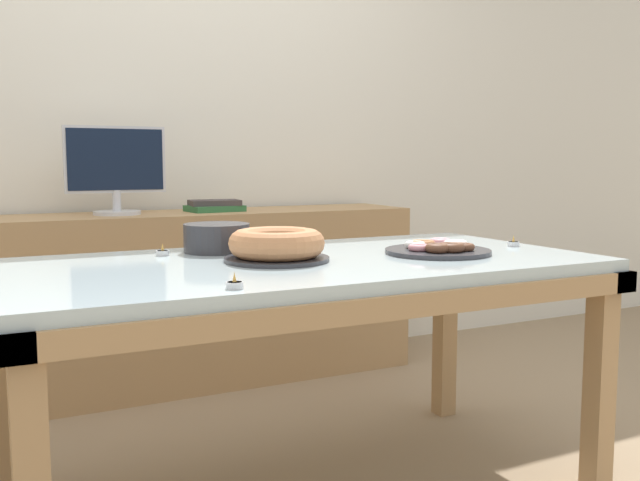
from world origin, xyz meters
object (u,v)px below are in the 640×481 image
Objects in this scene: tealight_left_edge at (235,284)px; pastry_platter at (439,249)px; cake_chocolate_round at (277,246)px; book_stack at (215,206)px; tealight_near_front at (513,243)px; computer_monitor at (116,170)px; plate_stack at (217,238)px; tealight_right_edge at (163,252)px.

pastry_platter is at bearing 20.32° from tealight_left_edge.
cake_chocolate_round reaches higher than pastry_platter.
tealight_near_front is at bearing -64.02° from book_stack.
tealight_near_front is (1.06, -1.28, -0.24)m from computer_monitor.
cake_chocolate_round is at bearing -73.13° from plate_stack.
book_stack is at bearing 79.53° from cake_chocolate_round.
cake_chocolate_round is at bearing 54.07° from tealight_left_edge.
tealight_near_front is at bearing 16.41° from tealight_left_edge.
computer_monitor is 0.47m from book_stack.
tealight_right_edge is (-1.12, 0.30, 0.00)m from tealight_near_front.
pastry_platter is at bearing -77.88° from book_stack.
tealight_left_edge is at bearing -125.93° from cake_chocolate_round.
tealight_left_edge is at bearing -107.03° from book_stack.
cake_chocolate_round is 7.64× the size of tealight_right_edge.
book_stack is 6.38× the size of tealight_right_edge.
plate_stack is (0.12, -0.97, -0.20)m from computer_monitor.
tealight_near_front is at bearing -18.61° from plate_stack.
tealight_near_front is (0.63, -1.28, -0.07)m from book_stack.
cake_chocolate_round is at bearing -100.47° from book_stack.
book_stack is 1.10m from tealight_right_edge.
book_stack reaches higher than tealight_left_edge.
book_stack is 0.84× the size of cake_chocolate_round.
plate_stack is at bearing -82.84° from computer_monitor.
computer_monitor reaches higher than pastry_platter.
pastry_platter is at bearing -23.95° from tealight_right_edge.
pastry_platter reaches higher than tealight_right_edge.
pastry_platter is 8.23× the size of tealight_right_edge.
plate_stack is (-0.60, 0.36, 0.03)m from pastry_platter.
computer_monitor is 10.60× the size of tealight_right_edge.
cake_chocolate_round reaches higher than tealight_left_edge.
computer_monitor is 1.53m from pastry_platter.
pastry_platter is 8.23× the size of tealight_near_front.
plate_stack is at bearing -108.16° from book_stack.
computer_monitor is 1.39× the size of cake_chocolate_round.
tealight_left_edge and tealight_near_front have the same top height.
computer_monitor is at bearing 86.69° from tealight_right_edge.
cake_chocolate_round is at bearing 171.71° from pastry_platter.
cake_chocolate_round is (-0.23, -1.25, -0.04)m from book_stack.
book_stack is 1.27m from cake_chocolate_round.
book_stack reaches higher than plate_stack.
tealight_right_edge is at bearing -116.81° from book_stack.
pastry_platter is 0.85m from tealight_right_edge.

